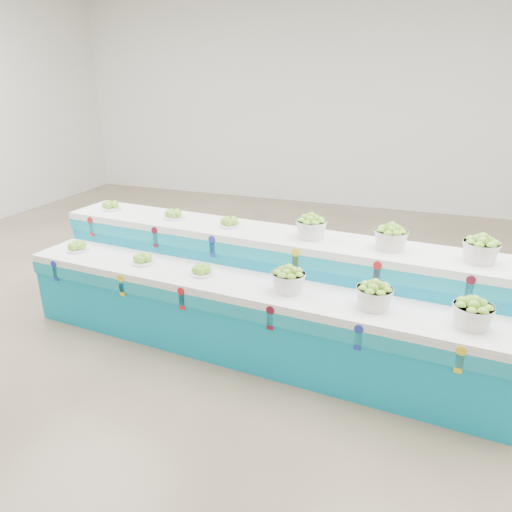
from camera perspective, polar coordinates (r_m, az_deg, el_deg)
name	(u,v)px	position (r m, az deg, el deg)	size (l,w,h in m)	color
ground	(206,310)	(5.23, -6.03, -6.55)	(10.00, 10.00, 0.00)	brown
back_wall	(318,99)	(9.38, 7.58, 18.42)	(10.00, 10.00, 0.00)	silver
display_stand	(256,292)	(4.44, 0.00, -4.34)	(4.50, 1.15, 1.02)	#0A95C1
plate_lower_left	(77,246)	(5.18, -20.90, 1.14)	(0.22, 0.22, 0.10)	white
plate_lower_mid	(143,258)	(4.64, -13.57, -0.28)	(0.22, 0.22, 0.10)	white
plate_lower_right	(202,269)	(4.28, -6.59, -1.62)	(0.22, 0.22, 0.10)	white
basket_lower_left	(289,279)	(3.92, 3.97, -2.85)	(0.28, 0.28, 0.22)	silver
basket_lower_mid	(374,295)	(3.76, 14.17, -4.61)	(0.28, 0.28, 0.22)	silver
basket_lower_right	(473,313)	(3.72, 24.83, -6.28)	(0.28, 0.28, 0.22)	silver
plate_upper_left	(111,205)	(5.47, -17.24, 5.93)	(0.22, 0.22, 0.10)	white
plate_upper_mid	(174,214)	(4.97, -9.96, 5.08)	(0.22, 0.22, 0.10)	white
plate_upper_right	(230,221)	(4.64, -3.21, 4.22)	(0.22, 0.22, 0.10)	white
basket_upper_left	(311,227)	(4.31, 6.73, 3.56)	(0.28, 0.28, 0.22)	silver
basket_upper_mid	(391,237)	(4.16, 16.05, 2.21)	(0.28, 0.28, 0.22)	silver
basket_upper_right	(481,249)	(4.13, 25.64, 0.77)	(0.28, 0.28, 0.22)	silver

